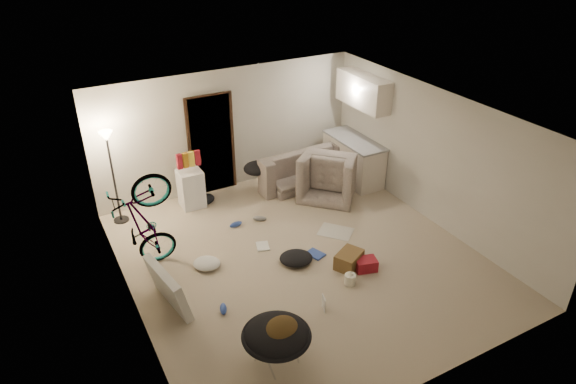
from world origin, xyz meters
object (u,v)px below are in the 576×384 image
saucer_chair (276,340)px  bicycle (147,244)px  tv_box (168,287)px  drink_case_b (366,264)px  kitchen_counter (353,160)px  juicer (350,279)px  sofa (298,169)px  drink_case_a (349,260)px  armchair (331,177)px  floor_lamp (110,158)px  mini_fridge (191,188)px

saucer_chair → bicycle: bearing=107.8°
tv_box → drink_case_b: 3.14m
kitchen_counter → saucer_chair: bearing=-135.1°
saucer_chair → juicer: 1.96m
sofa → tv_box: bearing=32.2°
kitchen_counter → bicycle: 4.85m
bicycle → drink_case_a: bearing=-114.3°
armchair → tv_box: armchair is taller
bicycle → drink_case_b: size_ratio=5.18×
armchair → drink_case_b: armchair is taller
armchair → saucer_chair: bearing=94.4°
drink_case_a → juicer: bearing=-149.9°
drink_case_a → drink_case_b: bearing=-73.9°
saucer_chair → tv_box: 1.93m
floor_lamp → juicer: 4.68m
mini_fridge → saucer_chair: (-0.39, -4.37, -0.00)m
sofa → bicycle: bicycle is taller
kitchen_counter → armchair: size_ratio=1.36×
mini_fridge → drink_case_b: 3.79m
drink_case_b → juicer: 0.47m
saucer_chair → drink_case_b: 2.43m
kitchen_counter → juicer: kitchen_counter is taller
drink_case_a → floor_lamp: bearing=104.7°
armchair → tv_box: 4.36m
kitchen_counter → drink_case_a: 3.19m
floor_lamp → kitchen_counter: size_ratio=1.21×
kitchen_counter → sofa: 1.21m
floor_lamp → drink_case_b: bearing=-47.3°
kitchen_counter → bicycle: (-4.73, -1.05, 0.03)m
sofa → saucer_chair: bearing=54.4°
sofa → mini_fridge: 2.34m
sofa → kitchen_counter: bearing=155.0°
saucer_chair → drink_case_b: saucer_chair is taller
drink_case_b → floor_lamp: bearing=148.8°
saucer_chair → juicer: size_ratio=3.53×
armchair → bicycle: (-3.97, -0.75, 0.11)m
kitchen_counter → saucer_chair: kitchen_counter is taller
drink_case_a → bicycle: bearing=124.0°
floor_lamp → tv_box: floor_lamp is taller
bicycle → kitchen_counter: bearing=-73.8°
bicycle → drink_case_a: 3.27m
kitchen_counter → tv_box: bearing=-156.0°
mini_fridge → drink_case_b: mini_fridge is taller
bicycle → saucer_chair: bearing=-158.5°
drink_case_b → mini_fridge: bearing=134.3°
armchair → saucer_chair: size_ratio=1.23×
armchair → bicycle: 4.04m
mini_fridge → kitchen_counter: bearing=-9.2°
bicycle → mini_fridge: size_ratio=2.35×
kitchen_counter → floor_lamp: bearing=172.3°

